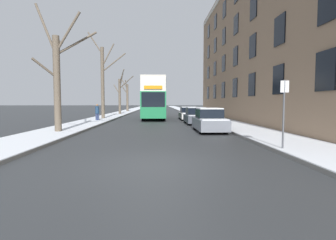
% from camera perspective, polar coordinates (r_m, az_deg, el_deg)
% --- Properties ---
extents(ground_plane, '(320.00, 320.00, 0.00)m').
position_cam_1_polar(ground_plane, '(8.09, -3.29, -9.66)').
color(ground_plane, '#303335').
extents(sidewalk_left, '(3.06, 130.00, 0.16)m').
position_cam_1_polar(sidewalk_left, '(61.21, -7.97, 2.13)').
color(sidewalk_left, slate).
rests_on(sidewalk_left, ground).
extents(sidewalk_right, '(3.06, 130.00, 0.16)m').
position_cam_1_polar(sidewalk_right, '(61.18, 3.46, 2.16)').
color(sidewalk_right, slate).
rests_on(sidewalk_right, ground).
extents(terrace_facade_right, '(9.10, 36.49, 14.98)m').
position_cam_1_polar(terrace_facade_right, '(28.46, 23.59, 14.90)').
color(terrace_facade_right, '#8C7056').
rests_on(terrace_facade_right, ground).
extents(bare_tree_left_0, '(3.45, 2.94, 7.85)m').
position_cam_1_polar(bare_tree_left_0, '(17.13, -22.88, 8.86)').
color(bare_tree_left_0, brown).
rests_on(bare_tree_left_0, ground).
extents(bare_tree_left_1, '(4.13, 1.10, 9.54)m').
position_cam_1_polar(bare_tree_left_1, '(29.47, -13.96, 8.45)').
color(bare_tree_left_1, brown).
rests_on(bare_tree_left_1, ground).
extents(bare_tree_left_2, '(3.34, 3.08, 6.70)m').
position_cam_1_polar(bare_tree_left_2, '(40.38, -10.39, 5.56)').
color(bare_tree_left_2, brown).
rests_on(bare_tree_left_2, ground).
extents(bare_tree_left_3, '(1.53, 1.42, 6.62)m').
position_cam_1_polar(bare_tree_left_3, '(51.96, -8.90, 5.03)').
color(bare_tree_left_3, brown).
rests_on(bare_tree_left_3, ground).
extents(double_decker_bus, '(2.52, 10.81, 4.53)m').
position_cam_1_polar(double_decker_bus, '(30.39, -3.05, 5.12)').
color(double_decker_bus, '#1E7A47').
rests_on(double_decker_bus, ground).
extents(parked_car_0, '(1.75, 4.02, 1.53)m').
position_cam_1_polar(parked_car_0, '(17.13, 8.99, -0.18)').
color(parked_car_0, slate).
rests_on(parked_car_0, ground).
extents(parked_car_1, '(1.83, 4.15, 1.46)m').
position_cam_1_polar(parked_car_1, '(23.16, 6.08, 0.82)').
color(parked_car_1, '#474C56').
rests_on(parked_car_1, ground).
extents(parked_car_2, '(1.89, 4.54, 1.41)m').
position_cam_1_polar(parked_car_2, '(28.73, 4.49, 1.38)').
color(parked_car_2, silver).
rests_on(parked_car_2, ground).
extents(pedestrian_left_sidewalk, '(0.38, 0.38, 1.73)m').
position_cam_1_polar(pedestrian_left_sidewalk, '(26.31, -15.15, 1.69)').
color(pedestrian_left_sidewalk, navy).
rests_on(pedestrian_left_sidewalk, ground).
extents(street_sign_post, '(0.32, 0.07, 2.73)m').
position_cam_1_polar(street_sign_post, '(10.71, 23.88, 1.75)').
color(street_sign_post, '#4C4F54').
rests_on(street_sign_post, ground).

